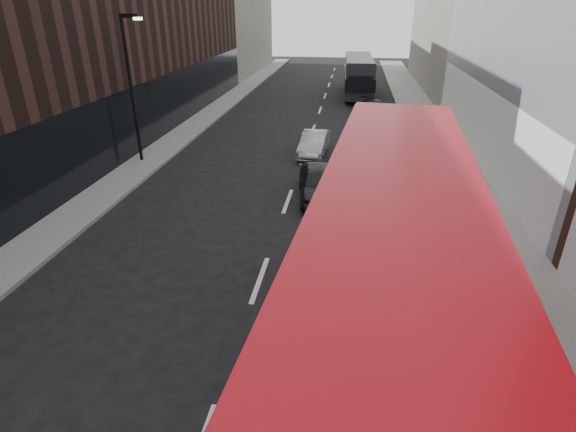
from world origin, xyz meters
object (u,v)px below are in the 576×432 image
at_px(red_bus, 391,274).
at_px(car_a, 319,182).
at_px(car_b, 314,144).
at_px(street_lamp, 132,80).
at_px(grey_bus, 358,75).
at_px(car_c, 374,110).

relative_size(red_bus, car_a, 3.00).
bearing_deg(car_b, car_a, -79.21).
bearing_deg(street_lamp, red_bus, -49.27).
distance_m(red_bus, car_b, 16.49).
relative_size(red_bus, grey_bus, 1.20).
xyz_separation_m(grey_bus, car_c, (1.20, -9.11, -1.14)).
distance_m(red_bus, car_c, 25.18).
bearing_deg(car_b, street_lamp, -159.64).
distance_m(grey_bus, car_c, 9.26).
bearing_deg(car_a, red_bus, -85.53).
distance_m(street_lamp, car_b, 9.79).
xyz_separation_m(red_bus, car_a, (-2.15, 10.08, -2.03)).
bearing_deg(grey_bus, street_lamp, -120.02).
height_order(street_lamp, car_c, street_lamp).
xyz_separation_m(car_a, car_c, (2.80, 15.00, -0.07)).
bearing_deg(car_b, car_c, 72.38).
xyz_separation_m(street_lamp, car_a, (9.48, -3.42, -3.48)).
bearing_deg(car_c, red_bus, -98.83).
distance_m(street_lamp, car_a, 10.66).
xyz_separation_m(car_a, car_b, (-0.73, 6.01, -0.08)).
height_order(car_b, car_c, car_c).
bearing_deg(street_lamp, car_c, 43.34).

